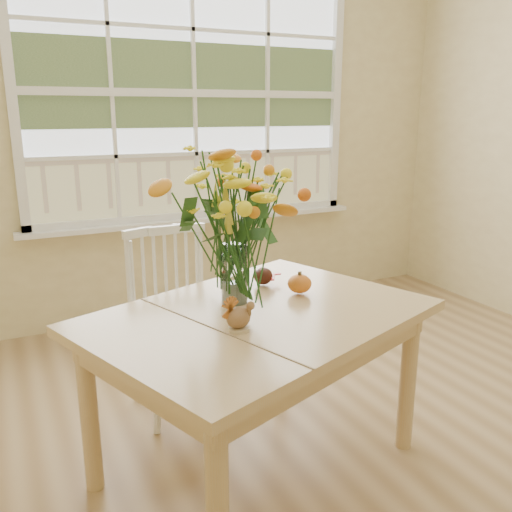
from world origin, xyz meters
name	(u,v)px	position (x,y,z in m)	size (l,w,h in m)	color
floor	(397,493)	(0.00, 0.00, -0.01)	(4.00, 4.50, 0.01)	olive
wall_back	(193,124)	(0.00, 2.25, 1.35)	(4.00, 0.02, 2.70)	#D5C188
window	(195,96)	(0.00, 2.21, 1.53)	(2.42, 0.12, 1.74)	silver
dining_table	(258,334)	(-0.42, 0.39, 0.59)	(1.51, 1.29, 0.68)	tan
windsor_chair	(173,310)	(-0.56, 1.03, 0.49)	(0.42, 0.40, 0.88)	white
flower_vase	(234,215)	(-0.45, 0.53, 1.04)	(0.50, 0.50, 0.59)	white
pumpkin	(300,285)	(-0.16, 0.51, 0.72)	(0.10, 0.10, 0.08)	orange
turkey_figurine	(239,318)	(-0.56, 0.25, 0.73)	(0.11, 0.10, 0.12)	#CCB78C
dark_gourd	(263,277)	(-0.25, 0.68, 0.72)	(0.13, 0.10, 0.08)	#38160F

